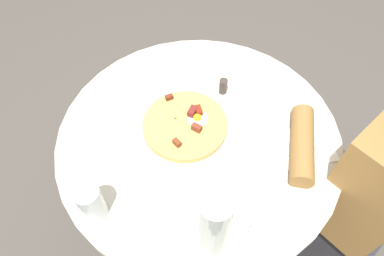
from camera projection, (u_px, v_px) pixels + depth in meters
name	position (u px, v px, depth m)	size (l,w,h in m)	color
ground_plane	(197.00, 220.00, 1.71)	(6.00, 6.00, 0.00)	#4C4742
dining_table	(198.00, 162.00, 1.25)	(0.90, 0.90, 0.74)	beige
person_seated	(363.00, 198.00, 1.24)	(0.48, 0.47, 1.14)	#2D2D33
pizza_plate	(185.00, 128.00, 1.12)	(0.32, 0.32, 0.01)	white
breakfast_pizza	(186.00, 124.00, 1.10)	(0.27, 0.27, 0.05)	tan
bread_plate	(259.00, 81.00, 1.24)	(0.17, 0.17, 0.01)	silver
napkin	(305.00, 146.00, 1.08)	(0.17, 0.14, 0.00)	white
fork	(307.00, 150.00, 1.07)	(0.18, 0.01, 0.01)	silver
knife	(303.00, 141.00, 1.09)	(0.18, 0.01, 0.01)	silver
water_glass	(90.00, 201.00, 0.91)	(0.07, 0.07, 0.12)	silver
water_bottle	(213.00, 227.00, 0.80)	(0.07, 0.07, 0.26)	silver
salt_shaker	(254.00, 233.00, 0.90)	(0.03, 0.03, 0.05)	white
pepper_shaker	(223.00, 86.00, 1.19)	(0.03, 0.03, 0.06)	#3F3833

